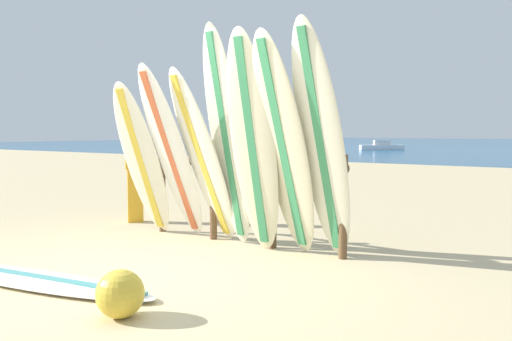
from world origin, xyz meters
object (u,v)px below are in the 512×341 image
Objects in this scene: surfboard_leaning_left at (172,154)px; beach_ball at (120,294)px; surfboard_leaning_center at (227,138)px; small_boat_offshore at (382,146)px; surfboard_rack at (242,187)px; surfboard_leaning_far_right at (322,144)px; surfboard_leaning_center_left at (203,158)px; surfboard_lying_on_sand at (35,280)px; beachgoer_standing at (135,160)px; surfboard_leaning_far_left at (142,161)px; surfboard_leaning_right at (284,147)px; surfboard_leaning_center_right at (253,144)px.

surfboard_leaning_left is 6.04× the size of beach_ball.
surfboard_leaning_center is 33.58m from small_boat_offshore.
surfboard_leaning_far_right is at bearing -13.52° from surfboard_rack.
surfboard_lying_on_sand is at bearing -94.68° from surfboard_leaning_center_left.
surfboard_rack is 7.80× the size of beach_ball.
surfboard_rack is 2.55m from surfboard_lying_on_sand.
surfboard_leaning_center_left is (-0.35, -0.30, 0.35)m from surfboard_rack.
beach_ball is (11.37, -34.15, -0.08)m from small_boat_offshore.
surfboard_lying_on_sand is at bearing -73.51° from small_boat_offshore.
surfboard_lying_on_sand is at bearing -58.23° from beachgoer_standing.
beach_ball is (1.30, -0.14, 0.14)m from surfboard_lying_on_sand.
small_boat_offshore is 36.00m from beach_ball.
surfboard_lying_on_sand is at bearing 173.94° from beach_ball.
surfboard_leaning_far_right is 2.52m from beach_ball.
surfboard_leaning_center_left is 1.59m from surfboard_leaning_far_right.
surfboard_leaning_left reaches higher than beachgoer_standing.
surfboard_leaning_center is 2.27m from beachgoer_standing.
surfboard_leaning_center_left is at bearing 6.35° from surfboard_leaning_far_left.
beachgoer_standing is 4.18m from beach_ball.
surfboard_rack reaches higher than beach_ball.
surfboard_rack is 1.03× the size of surfboard_lying_on_sand.
surfboard_leaning_right reaches higher than small_boat_offshore.
surfboard_leaning_right is at bearing -173.15° from surfboard_leaning_far_right.
surfboard_leaning_far_right is 2.99m from surfboard_lying_on_sand.
beachgoer_standing is at bearing 165.33° from surfboard_leaning_center_right.
surfboard_rack is at bearing 77.72° from surfboard_lying_on_sand.
surfboard_leaning_far_left is 33.35m from small_boat_offshore.
surfboard_leaning_right reaches higher than surfboard_leaning_center_left.
surfboard_leaning_center_left is 1.94m from beachgoer_standing.
surfboard_rack reaches higher than surfboard_lying_on_sand.
surfboard_leaning_center_left is 2.65m from beach_ball.
small_boat_offshore is (-10.59, 31.61, -0.43)m from surfboard_rack.
surfboard_leaning_far_left is at bearing -176.17° from surfboard_leaning_left.
surfboard_leaning_center is (0.33, 0.05, 0.24)m from surfboard_leaning_center_left.
surfboard_leaning_right is (0.84, -0.09, -0.09)m from surfboard_leaning_center.
surfboard_leaning_center_right reaches higher than surfboard_leaning_right.
surfboard_leaning_right reaches higher than beachgoer_standing.
surfboard_leaning_center is at bearing 178.00° from surfboard_leaning_far_right.
surfboard_leaning_far_left is 1.30m from surfboard_leaning_center.
surfboard_leaning_left is 0.80× the size of surfboard_lying_on_sand.
surfboard_leaning_center_right reaches higher than surfboard_leaning_center_left.
surfboard_leaning_right is at bearing 57.08° from surfboard_lying_on_sand.
surfboard_lying_on_sand is at bearing -102.28° from surfboard_rack.
surfboard_leaning_center is at bearing 109.32° from beach_ball.
surfboard_leaning_center_right is 6.85× the size of beach_ball.
surfboard_leaning_far_left is 0.83× the size of surfboard_leaning_right.
surfboard_leaning_right is at bearing -2.06° from surfboard_leaning_center_left.
surfboard_leaning_far_right is (0.42, 0.05, 0.04)m from surfboard_leaning_right.
surfboard_lying_on_sand is 7.54× the size of beach_ball.
surfboard_leaning_far_left is at bearing -178.32° from surfboard_leaning_right.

